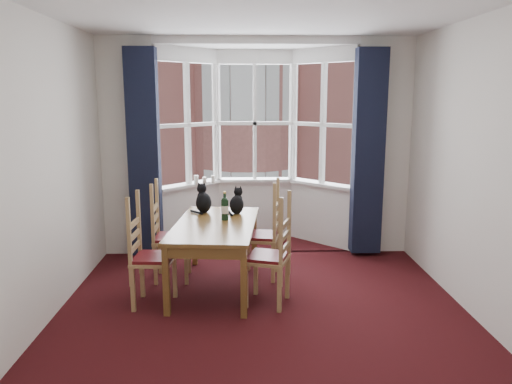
{
  "coord_description": "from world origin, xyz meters",
  "views": [
    {
      "loc": [
        -0.2,
        -4.21,
        2.08
      ],
      "look_at": [
        -0.04,
        1.05,
        1.05
      ],
      "focal_mm": 35.0,
      "sensor_mm": 36.0,
      "label": 1
    }
  ],
  "objects_px": {
    "dining_table": "(215,230)",
    "candle_short": "(205,180)",
    "chair_right_near": "(276,259)",
    "wine_bottle": "(225,208)",
    "cat_left": "(203,201)",
    "candle_tall": "(196,179)",
    "chair_right_far": "(268,237)",
    "chair_left_near": "(144,259)",
    "cat_right": "(237,203)",
    "chair_left_far": "(164,239)",
    "candle_extra": "(213,179)"
  },
  "relations": [
    {
      "from": "cat_left",
      "to": "candle_tall",
      "type": "bearing_deg",
      "value": 99.18
    },
    {
      "from": "dining_table",
      "to": "cat_right",
      "type": "xyz_separation_m",
      "value": [
        0.23,
        0.44,
        0.2
      ]
    },
    {
      "from": "chair_left_far",
      "to": "candle_short",
      "type": "xyz_separation_m",
      "value": [
        0.37,
        1.38,
        0.44
      ]
    },
    {
      "from": "chair_left_far",
      "to": "chair_right_near",
      "type": "distance_m",
      "value": 1.43
    },
    {
      "from": "chair_right_far",
      "to": "cat_right",
      "type": "xyz_separation_m",
      "value": [
        -0.36,
        0.13,
        0.38
      ]
    },
    {
      "from": "chair_left_far",
      "to": "candle_tall",
      "type": "distance_m",
      "value": 1.45
    },
    {
      "from": "chair_right_near",
      "to": "chair_right_far",
      "type": "height_order",
      "value": "same"
    },
    {
      "from": "chair_left_near",
      "to": "candle_extra",
      "type": "distance_m",
      "value": 2.22
    },
    {
      "from": "dining_table",
      "to": "chair_left_near",
      "type": "height_order",
      "value": "chair_left_near"
    },
    {
      "from": "chair_left_far",
      "to": "cat_left",
      "type": "bearing_deg",
      "value": 28.56
    },
    {
      "from": "dining_table",
      "to": "cat_left",
      "type": "bearing_deg",
      "value": 107.39
    },
    {
      "from": "dining_table",
      "to": "cat_left",
      "type": "distance_m",
      "value": 0.58
    },
    {
      "from": "cat_left",
      "to": "wine_bottle",
      "type": "bearing_deg",
      "value": -55.65
    },
    {
      "from": "chair_left_near",
      "to": "chair_right_far",
      "type": "xyz_separation_m",
      "value": [
        1.27,
        0.73,
        0.0
      ]
    },
    {
      "from": "candle_extra",
      "to": "candle_short",
      "type": "bearing_deg",
      "value": -170.35
    },
    {
      "from": "cat_right",
      "to": "candle_short",
      "type": "xyz_separation_m",
      "value": [
        -0.46,
        1.21,
        0.06
      ]
    },
    {
      "from": "chair_left_near",
      "to": "candle_tall",
      "type": "distance_m",
      "value": 2.13
    },
    {
      "from": "chair_left_near",
      "to": "wine_bottle",
      "type": "bearing_deg",
      "value": 35.33
    },
    {
      "from": "chair_right_far",
      "to": "candle_tall",
      "type": "distance_m",
      "value": 1.67
    },
    {
      "from": "dining_table",
      "to": "cat_right",
      "type": "distance_m",
      "value": 0.54
    },
    {
      "from": "chair_right_near",
      "to": "cat_left",
      "type": "bearing_deg",
      "value": 128.76
    },
    {
      "from": "chair_right_near",
      "to": "candle_short",
      "type": "bearing_deg",
      "value": 111.92
    },
    {
      "from": "chair_right_far",
      "to": "wine_bottle",
      "type": "distance_m",
      "value": 0.65
    },
    {
      "from": "dining_table",
      "to": "wine_bottle",
      "type": "relative_size",
      "value": 5.21
    },
    {
      "from": "dining_table",
      "to": "chair_right_far",
      "type": "distance_m",
      "value": 0.69
    },
    {
      "from": "chair_right_near",
      "to": "wine_bottle",
      "type": "height_order",
      "value": "wine_bottle"
    },
    {
      "from": "chair_right_near",
      "to": "cat_left",
      "type": "relative_size",
      "value": 2.6
    },
    {
      "from": "chair_right_near",
      "to": "chair_left_far",
      "type": "bearing_deg",
      "value": 148.79
    },
    {
      "from": "dining_table",
      "to": "candle_short",
      "type": "height_order",
      "value": "candle_short"
    },
    {
      "from": "chair_right_far",
      "to": "cat_right",
      "type": "distance_m",
      "value": 0.54
    },
    {
      "from": "wine_bottle",
      "to": "candle_short",
      "type": "xyz_separation_m",
      "value": [
        -0.33,
        1.52,
        0.05
      ]
    },
    {
      "from": "chair_left_near",
      "to": "candle_short",
      "type": "bearing_deg",
      "value": 77.57
    },
    {
      "from": "chair_right_far",
      "to": "candle_extra",
      "type": "relative_size",
      "value": 8.81
    },
    {
      "from": "chair_right_near",
      "to": "chair_right_far",
      "type": "bearing_deg",
      "value": 92.66
    },
    {
      "from": "wine_bottle",
      "to": "candle_tall",
      "type": "height_order",
      "value": "wine_bottle"
    },
    {
      "from": "chair_left_near",
      "to": "dining_table",
      "type": "bearing_deg",
      "value": 31.59
    },
    {
      "from": "chair_right_far",
      "to": "cat_right",
      "type": "height_order",
      "value": "cat_right"
    },
    {
      "from": "chair_right_near",
      "to": "candle_short",
      "type": "height_order",
      "value": "candle_short"
    },
    {
      "from": "chair_right_near",
      "to": "candle_extra",
      "type": "xyz_separation_m",
      "value": [
        -0.73,
        2.14,
        0.45
      ]
    },
    {
      "from": "candle_tall",
      "to": "candle_extra",
      "type": "relative_size",
      "value": 1.12
    },
    {
      "from": "chair_right_far",
      "to": "dining_table",
      "type": "bearing_deg",
      "value": -152.08
    },
    {
      "from": "chair_right_near",
      "to": "candle_tall",
      "type": "distance_m",
      "value": 2.35
    },
    {
      "from": "dining_table",
      "to": "chair_right_near",
      "type": "relative_size",
      "value": 1.78
    },
    {
      "from": "cat_left",
      "to": "candle_short",
      "type": "relative_size",
      "value": 4.04
    },
    {
      "from": "cat_left",
      "to": "cat_right",
      "type": "distance_m",
      "value": 0.4
    },
    {
      "from": "candle_tall",
      "to": "wine_bottle",
      "type": "bearing_deg",
      "value": -73.54
    },
    {
      "from": "dining_table",
      "to": "candle_short",
      "type": "bearing_deg",
      "value": 97.85
    },
    {
      "from": "candle_short",
      "to": "candle_extra",
      "type": "bearing_deg",
      "value": 9.65
    },
    {
      "from": "cat_left",
      "to": "wine_bottle",
      "type": "distance_m",
      "value": 0.46
    },
    {
      "from": "cat_left",
      "to": "candle_extra",
      "type": "distance_m",
      "value": 1.16
    }
  ]
}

